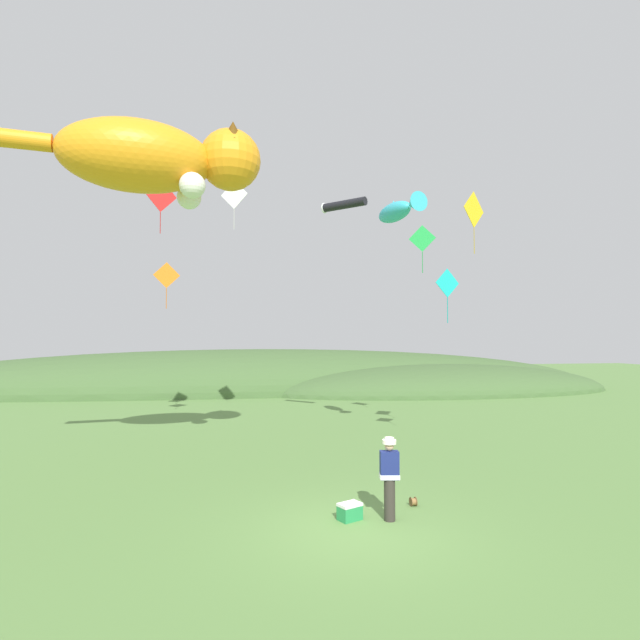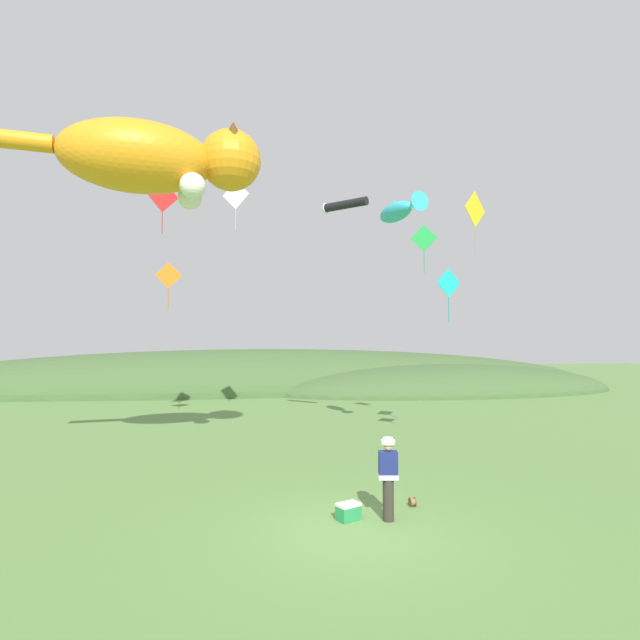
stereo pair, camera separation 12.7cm
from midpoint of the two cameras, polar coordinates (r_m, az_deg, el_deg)
ground_plane at (r=11.02m, az=4.47°, el=-22.92°), size 120.00×120.00×0.00m
distant_hill_ridge at (r=38.55m, az=-2.48°, el=-7.99°), size 56.46×14.96×6.23m
festival_attendant at (r=11.35m, az=8.13°, el=-17.22°), size 0.46×0.33×1.77m
kite_spool at (r=12.56m, az=10.82°, el=-19.75°), size 0.13×0.21×0.21m
picnic_cooler at (r=11.54m, az=3.61°, el=-21.00°), size 0.58×0.50×0.36m
kite_giant_cat at (r=16.23m, az=-17.77°, el=17.06°), size 8.13×2.87×2.48m
kite_fish_windsock at (r=19.13m, az=9.28°, el=12.30°), size 1.23×2.74×0.82m
kite_tube_streamer at (r=21.35m, az=3.03°, el=13.03°), size 1.72×1.72×0.44m
kite_diamond_red at (r=22.50m, az=-17.40°, el=13.42°), size 1.24×0.79×2.36m
kite_diamond_orange at (r=23.06m, az=-16.77°, el=4.85°), size 1.13×0.19×2.04m
kite_diamond_teal at (r=18.26m, az=14.66°, el=4.05°), size 1.00×0.27×1.93m
kite_diamond_gold at (r=18.43m, az=17.48°, el=11.92°), size 1.10×0.67×2.17m
kite_diamond_green at (r=21.84m, az=11.95°, el=9.07°), size 1.01×0.56×2.04m
kite_diamond_white at (r=22.66m, az=-9.43°, el=13.90°), size 1.13×0.60×2.17m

